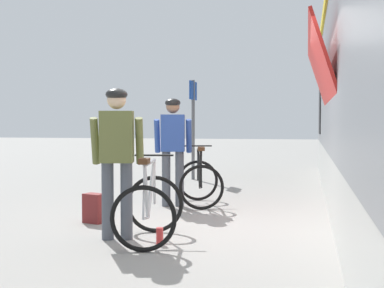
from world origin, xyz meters
The scene contains 9 objects.
ground_plane centered at (0.00, 0.00, 0.00)m, with size 80.00×80.00×0.00m, color gray.
cyclist_near_in_blue centered at (-1.13, 1.72, 1.05)m, with size 0.65×0.38×1.76m.
cyclist_far_in_olive centered at (-1.15, -0.85, 1.05)m, with size 0.65×0.39×1.76m.
bicycle_near_black centered at (-0.73, 1.94, 0.40)m, with size 0.96×1.22×0.99m.
bicycle_far_silver centered at (-0.75, -0.89, 0.40)m, with size 0.88×1.17×0.99m.
backpack_on_platform centered at (-1.82, 0.07, 0.20)m, with size 0.28×0.18×0.40m, color maroon.
water_bottle_near_the_bikes centered at (-0.59, -1.00, 0.09)m, with size 0.08×0.08×0.19m, color red.
water_bottle_by_the_backpack centered at (-1.84, 0.27, 0.10)m, with size 0.08×0.08×0.20m, color silver.
platform_sign_post centered at (-1.69, 5.91, 1.62)m, with size 0.08×0.70×2.40m.
Camera 1 is at (1.02, -6.72, 1.35)m, focal length 49.99 mm.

